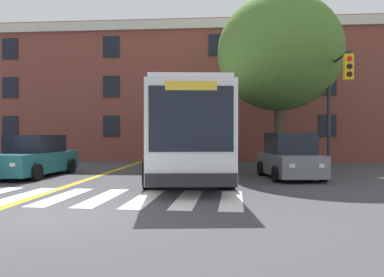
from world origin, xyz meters
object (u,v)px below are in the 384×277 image
(city_bus, at_px, (187,133))
(traffic_light_near_corner, at_px, (337,92))
(street_tree_curbside_large, at_px, (279,53))
(car_tan_behind_bus, at_px, (215,146))
(car_grey_far_lane, at_px, (290,158))
(car_teal_near_lane, at_px, (35,157))

(city_bus, bearing_deg, traffic_light_near_corner, 11.65)
(street_tree_curbside_large, bearing_deg, city_bus, -139.83)
(city_bus, xyz_separation_m, car_tan_behind_bus, (0.97, 9.96, -0.82))
(car_grey_far_lane, bearing_deg, traffic_light_near_corner, 35.17)
(car_teal_near_lane, height_order, car_tan_behind_bus, car_tan_behind_bus)
(car_teal_near_lane, xyz_separation_m, street_tree_curbside_large, (10.74, 4.01, 5.08))
(city_bus, bearing_deg, car_grey_far_lane, -3.95)
(city_bus, relative_size, car_tan_behind_bus, 2.28)
(city_bus, height_order, traffic_light_near_corner, traffic_light_near_corner)
(car_grey_far_lane, xyz_separation_m, car_tan_behind_bus, (-3.19, 10.25, 0.18))
(traffic_light_near_corner, bearing_deg, city_bus, -168.35)
(city_bus, distance_m, car_teal_near_lane, 6.50)
(car_grey_far_lane, distance_m, car_tan_behind_bus, 10.73)
(city_bus, relative_size, car_grey_far_lane, 2.97)
(car_grey_far_lane, bearing_deg, city_bus, 176.05)
(car_grey_far_lane, xyz_separation_m, street_tree_curbside_large, (0.17, 3.95, 5.04))
(car_grey_far_lane, bearing_deg, street_tree_curbside_large, 87.48)
(city_bus, bearing_deg, car_teal_near_lane, -176.83)
(car_teal_near_lane, bearing_deg, car_tan_behind_bus, 54.42)
(car_tan_behind_bus, bearing_deg, car_grey_far_lane, -72.70)
(car_grey_far_lane, relative_size, traffic_light_near_corner, 0.74)
(car_teal_near_lane, relative_size, car_tan_behind_bus, 0.94)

